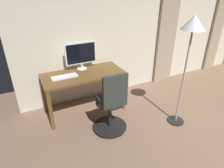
# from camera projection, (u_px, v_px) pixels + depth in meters

# --- Properties ---
(back_room_partition) EXTENTS (5.77, 0.10, 2.88)m
(back_room_partition) POSITION_uv_depth(u_px,v_px,m) (151.00, 21.00, 4.15)
(back_room_partition) COLOR beige
(back_room_partition) RESTS_ON ground
(curtain_left_panel) EXTENTS (0.36, 0.06, 2.57)m
(curtain_left_panel) POSITION_uv_depth(u_px,v_px,m) (219.00, 22.00, 4.97)
(curtain_left_panel) COLOR tan
(curtain_left_panel) RESTS_ON ground
(curtain_right_panel) EXTENTS (0.49, 0.06, 2.57)m
(curtain_right_panel) POSITION_uv_depth(u_px,v_px,m) (168.00, 28.00, 4.30)
(curtain_right_panel) COLOR tan
(curtain_right_panel) RESTS_ON ground
(desk) EXTENTS (1.42, 0.66, 0.76)m
(desk) POSITION_uv_depth(u_px,v_px,m) (83.00, 79.00, 3.43)
(desk) COLOR brown
(desk) RESTS_ON ground
(office_chair) EXTENTS (0.56, 0.56, 1.06)m
(office_chair) POSITION_uv_depth(u_px,v_px,m) (111.00, 106.00, 2.97)
(office_chair) COLOR black
(office_chair) RESTS_ON ground
(computer_monitor) EXTENTS (0.57, 0.18, 0.50)m
(computer_monitor) POSITION_uv_depth(u_px,v_px,m) (81.00, 54.00, 3.45)
(computer_monitor) COLOR white
(computer_monitor) RESTS_ON desk
(computer_keyboard) EXTENTS (0.43, 0.15, 0.02)m
(computer_keyboard) POSITION_uv_depth(u_px,v_px,m) (65.00, 77.00, 3.24)
(computer_keyboard) COLOR white
(computer_keyboard) RESTS_ON desk
(floor_lamp) EXTENTS (0.34, 0.34, 1.80)m
(floor_lamp) POSITION_uv_depth(u_px,v_px,m) (192.00, 34.00, 2.70)
(floor_lamp) COLOR black
(floor_lamp) RESTS_ON ground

